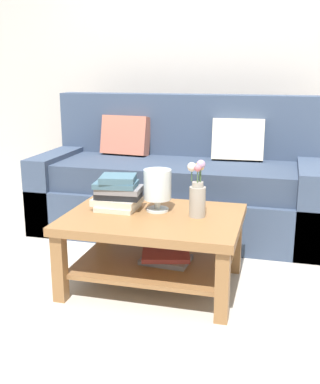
# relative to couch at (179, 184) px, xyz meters

# --- Properties ---
(ground_plane) EXTENTS (10.00, 10.00, 0.00)m
(ground_plane) POSITION_rel_couch_xyz_m (0.08, -0.81, -0.36)
(ground_plane) COLOR #B7B2A8
(back_wall) EXTENTS (6.40, 0.12, 2.70)m
(back_wall) POSITION_rel_couch_xyz_m (0.08, 0.84, 0.99)
(back_wall) COLOR #BCB7B2
(back_wall) RESTS_ON ground
(couch) EXTENTS (2.20, 0.90, 1.06)m
(couch) POSITION_rel_couch_xyz_m (0.00, 0.00, 0.00)
(couch) COLOR #384760
(couch) RESTS_ON ground
(coffee_table) EXTENTS (1.01, 0.75, 0.44)m
(coffee_table) POSITION_rel_couch_xyz_m (0.09, -1.07, -0.05)
(coffee_table) COLOR olive
(coffee_table) RESTS_ON ground
(book_stack_main) EXTENTS (0.30, 0.24, 0.21)m
(book_stack_main) POSITION_rel_couch_xyz_m (-0.15, -1.02, 0.18)
(book_stack_main) COLOR beige
(book_stack_main) RESTS_ON coffee_table
(glass_hurricane_vase) EXTENTS (0.16, 0.16, 0.25)m
(glass_hurricane_vase) POSITION_rel_couch_xyz_m (0.09, -0.99, 0.23)
(glass_hurricane_vase) COLOR silver
(glass_hurricane_vase) RESTS_ON coffee_table
(flower_pitcher) EXTENTS (0.11, 0.10, 0.33)m
(flower_pitcher) POSITION_rel_couch_xyz_m (0.34, -1.03, 0.22)
(flower_pitcher) COLOR #9E998E
(flower_pitcher) RESTS_ON coffee_table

